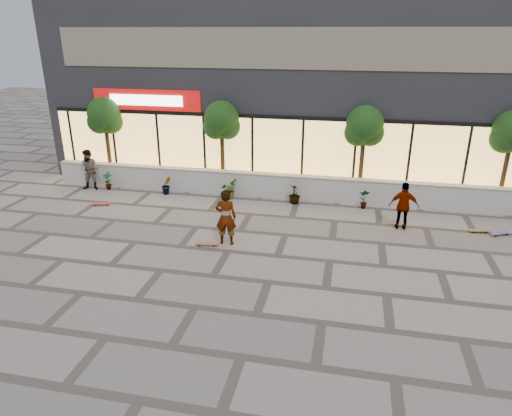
% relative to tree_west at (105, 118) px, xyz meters
% --- Properties ---
extents(ground, '(80.00, 80.00, 0.00)m').
position_rel_tree_west_xyz_m(ground, '(9.00, -7.70, -2.99)').
color(ground, gray).
rests_on(ground, ground).
extents(planter_wall, '(22.00, 0.42, 1.04)m').
position_rel_tree_west_xyz_m(planter_wall, '(9.00, -0.70, -2.46)').
color(planter_wall, silver).
rests_on(planter_wall, ground).
extents(retail_building, '(24.00, 9.17, 8.50)m').
position_rel_tree_west_xyz_m(retail_building, '(9.00, 4.79, 1.26)').
color(retail_building, '#27262C').
rests_on(retail_building, ground).
extents(shrub_a, '(0.43, 0.29, 0.81)m').
position_rel_tree_west_xyz_m(shrub_a, '(0.50, -1.25, -2.58)').
color(shrub_a, '#123813').
rests_on(shrub_a, ground).
extents(shrub_b, '(0.57, 0.57, 0.81)m').
position_rel_tree_west_xyz_m(shrub_b, '(3.30, -1.25, -2.58)').
color(shrub_b, '#123813').
rests_on(shrub_b, ground).
extents(shrub_c, '(0.68, 0.77, 0.81)m').
position_rel_tree_west_xyz_m(shrub_c, '(6.10, -1.25, -2.58)').
color(shrub_c, '#123813').
rests_on(shrub_c, ground).
extents(shrub_d, '(0.64, 0.64, 0.81)m').
position_rel_tree_west_xyz_m(shrub_d, '(8.90, -1.25, -2.58)').
color(shrub_d, '#123813').
rests_on(shrub_d, ground).
extents(shrub_e, '(0.46, 0.35, 0.81)m').
position_rel_tree_west_xyz_m(shrub_e, '(11.70, -1.25, -2.58)').
color(shrub_e, '#123813').
rests_on(shrub_e, ground).
extents(tree_west, '(1.60, 1.50, 3.92)m').
position_rel_tree_west_xyz_m(tree_west, '(0.00, 0.00, 0.00)').
color(tree_west, '#463019').
rests_on(tree_west, ground).
extents(tree_midwest, '(1.60, 1.50, 3.92)m').
position_rel_tree_west_xyz_m(tree_midwest, '(5.50, 0.00, 0.00)').
color(tree_midwest, '#463019').
rests_on(tree_midwest, ground).
extents(tree_mideast, '(1.60, 1.50, 3.92)m').
position_rel_tree_west_xyz_m(tree_mideast, '(11.50, 0.00, 0.00)').
color(tree_mideast, '#463019').
rests_on(tree_mideast, ground).
extents(tree_east, '(1.60, 1.50, 3.92)m').
position_rel_tree_west_xyz_m(tree_east, '(17.00, 0.00, 0.00)').
color(tree_east, '#463019').
rests_on(tree_east, ground).
extents(skater_center, '(0.74, 0.53, 1.91)m').
position_rel_tree_west_xyz_m(skater_center, '(7.17, -5.51, -2.03)').
color(skater_center, silver).
rests_on(skater_center, ground).
extents(skater_left, '(0.97, 0.81, 1.82)m').
position_rel_tree_west_xyz_m(skater_left, '(-0.21, -1.40, -2.07)').
color(skater_left, tan).
rests_on(skater_left, ground).
extents(skater_right_near, '(1.03, 0.44, 1.74)m').
position_rel_tree_west_xyz_m(skater_right_near, '(13.01, -3.01, -2.11)').
color(skater_right_near, white).
rests_on(skater_right_near, ground).
extents(skateboard_center, '(0.79, 0.30, 0.09)m').
position_rel_tree_west_xyz_m(skateboard_center, '(6.57, -5.83, -2.91)').
color(skateboard_center, '#9B5133').
rests_on(skateboard_center, ground).
extents(skateboard_left, '(0.76, 0.44, 0.09)m').
position_rel_tree_west_xyz_m(skateboard_left, '(1.21, -3.13, -2.91)').
color(skateboard_left, red).
rests_on(skateboard_left, ground).
extents(skateboard_right_near, '(0.75, 0.32, 0.09)m').
position_rel_tree_west_xyz_m(skateboard_right_near, '(15.69, -2.79, -2.91)').
color(skateboard_right_near, olive).
rests_on(skateboard_right_near, ground).
extents(skateboard_right_far, '(0.77, 0.52, 0.09)m').
position_rel_tree_west_xyz_m(skateboard_right_far, '(16.35, -2.90, -2.91)').
color(skateboard_right_far, '#594A88').
rests_on(skateboard_right_far, ground).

